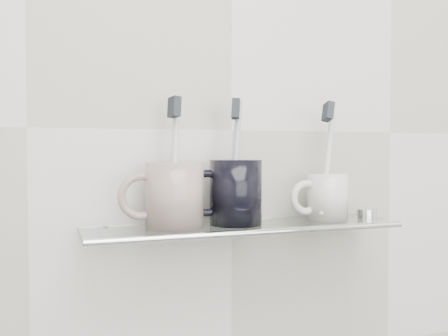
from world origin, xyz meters
name	(u,v)px	position (x,y,z in m)	size (l,w,h in m)	color
wall_back	(232,130)	(0.00, 1.10, 1.25)	(2.50, 2.50, 0.00)	silver
shelf_glass	(245,227)	(0.00, 1.04, 1.10)	(0.50, 0.12, 0.01)	silver
shelf_rail	(260,232)	(0.00, 0.98, 1.10)	(0.01, 0.01, 0.50)	silver
bracket_left	(106,237)	(-0.21, 1.09, 1.09)	(0.02, 0.02, 0.03)	silver
bracket_right	(344,223)	(0.21, 1.09, 1.09)	(0.02, 0.02, 0.03)	silver
mug_left	(175,195)	(-0.11, 1.04, 1.15)	(0.09, 0.09, 0.10)	silver
mug_left_handle	(142,196)	(-0.16, 1.04, 1.15)	(0.07, 0.07, 0.01)	silver
toothbrush_left	(175,161)	(-0.11, 1.04, 1.20)	(0.01, 0.01, 0.19)	silver
bristles_left	(174,107)	(-0.11, 1.04, 1.28)	(0.01, 0.02, 0.03)	#23282D
mug_center	(236,192)	(-0.01, 1.04, 1.15)	(0.08, 0.08, 0.10)	black
mug_center_handle	(207,193)	(-0.06, 1.04, 1.15)	(0.07, 0.07, 0.01)	black
toothbrush_center	(236,160)	(-0.01, 1.04, 1.20)	(0.01, 0.01, 0.19)	#A9A6BD
bristles_center	(236,109)	(-0.01, 1.04, 1.28)	(0.01, 0.02, 0.03)	#23282D
mug_right	(327,197)	(0.15, 1.04, 1.14)	(0.07, 0.07, 0.08)	silver
mug_right_handle	(306,197)	(0.11, 1.04, 1.14)	(0.06, 0.06, 0.01)	silver
toothbrush_right	(328,159)	(0.15, 1.04, 1.20)	(0.01, 0.01, 0.19)	silver
bristles_right	(328,112)	(0.15, 1.04, 1.28)	(0.01, 0.02, 0.03)	#23282D
chrome_cap	(367,213)	(0.23, 1.04, 1.11)	(0.04, 0.04, 0.01)	silver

